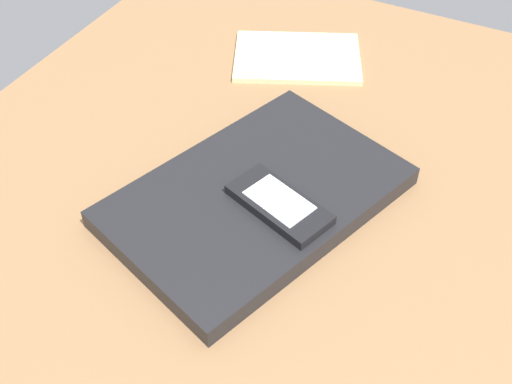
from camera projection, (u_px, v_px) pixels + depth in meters
desk_surface at (206, 258)px, 70.75cm from camera, size 120.00×80.00×3.00cm
laptop_closed at (256, 197)px, 73.61cm from camera, size 37.92×31.06×2.39cm
cell_phone_on_laptop at (279, 204)px, 70.28cm from camera, size 9.05×12.92×1.30cm
notepad at (297, 57)px, 95.41cm from camera, size 19.22×22.06×0.80cm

